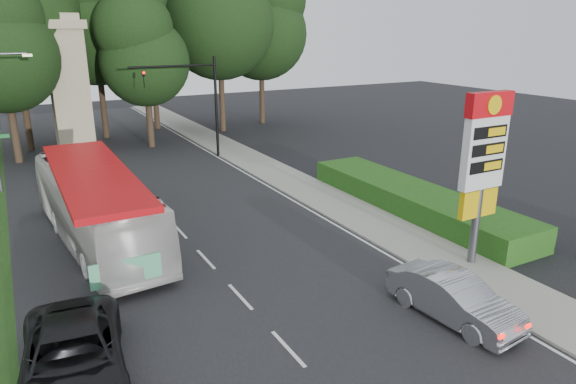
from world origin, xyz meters
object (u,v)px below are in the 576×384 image
gas_station_pylon (484,156)px  traffic_signal_mast (198,93)px  monument (69,85)px  transit_bus (96,207)px  sedan_silver (453,298)px  suv_charcoal (73,358)px

gas_station_pylon → traffic_signal_mast: bearing=99.1°
monument → traffic_signal_mast: bearing=-38.0°
transit_bus → sedan_silver: (9.00, -11.94, -0.91)m
gas_station_pylon → sedan_silver: bearing=-145.3°
transit_bus → sedan_silver: transit_bus is taller
transit_bus → gas_station_pylon: bearing=-41.7°
gas_station_pylon → transit_bus: size_ratio=0.57×
gas_station_pylon → traffic_signal_mast: size_ratio=0.95×
monument → suv_charcoal: (-3.68, -28.10, -4.32)m
traffic_signal_mast → monument: 9.76m
transit_bus → sedan_silver: size_ratio=2.62×
traffic_signal_mast → transit_bus: size_ratio=0.60×
gas_station_pylon → transit_bus: gas_station_pylon is taller
gas_station_pylon → traffic_signal_mast: 22.29m
monument → transit_bus: bearing=-94.6°
traffic_signal_mast → suv_charcoal: bearing=-117.2°
traffic_signal_mast → sedan_silver: bearing=-90.4°
gas_station_pylon → monument: monument is taller
traffic_signal_mast → sedan_silver: traffic_signal_mast is taller
monument → sedan_silver: monument is taller
sedan_silver → traffic_signal_mast: bearing=83.6°
gas_station_pylon → transit_bus: bearing=143.6°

